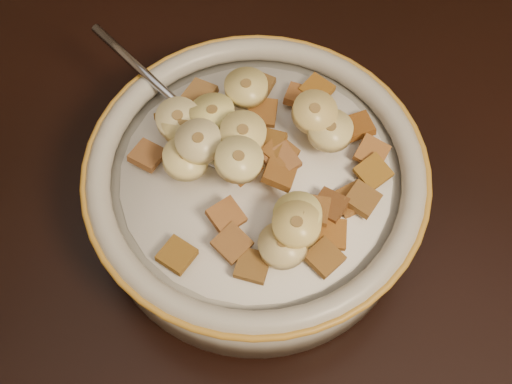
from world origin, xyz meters
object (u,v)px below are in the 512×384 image
(chair, at_px, (419,18))
(spoon, at_px, (219,141))
(cereal_bowl, at_px, (256,194))
(table, at_px, (459,370))

(chair, distance_m, spoon, 0.54)
(chair, bearing_deg, cereal_bowl, -91.48)
(chair, xyz_separation_m, cereal_bowl, (-0.08, -0.46, 0.25))
(spoon, bearing_deg, table, 93.55)
(table, distance_m, cereal_bowl, 0.19)
(table, height_order, chair, chair)
(chair, relative_size, spoon, 19.24)
(chair, height_order, cereal_bowl, chair)
(chair, bearing_deg, table, -71.39)
(table, bearing_deg, cereal_bowl, 158.96)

